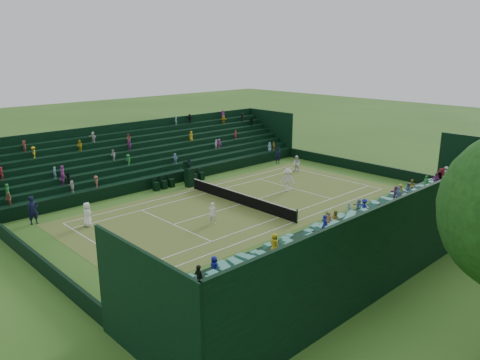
% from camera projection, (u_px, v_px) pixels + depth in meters
% --- Properties ---
extents(ground, '(160.00, 160.00, 0.00)m').
position_uv_depth(ground, '(240.00, 204.00, 36.74)').
color(ground, '#305D1D').
rests_on(ground, ground).
extents(court_surface, '(12.97, 26.77, 0.01)m').
position_uv_depth(court_surface, '(240.00, 204.00, 36.74)').
color(court_surface, '#487F2A').
rests_on(court_surface, ground).
extents(perimeter_wall_north, '(17.17, 0.20, 1.00)m').
position_uv_depth(perimeter_wall_north, '(354.00, 165.00, 47.12)').
color(perimeter_wall_north, black).
rests_on(perimeter_wall_north, ground).
extents(perimeter_wall_south, '(17.17, 0.20, 1.00)m').
position_uv_depth(perimeter_wall_south, '(34.00, 258.00, 26.10)').
color(perimeter_wall_south, black).
rests_on(perimeter_wall_south, ground).
extents(perimeter_wall_east, '(0.20, 31.77, 1.00)m').
position_uv_depth(perimeter_wall_east, '(329.00, 227.00, 30.67)').
color(perimeter_wall_east, black).
rests_on(perimeter_wall_east, ground).
extents(perimeter_wall_west, '(0.20, 31.77, 1.00)m').
position_uv_depth(perimeter_wall_west, '(176.00, 178.00, 42.55)').
color(perimeter_wall_west, black).
rests_on(perimeter_wall_west, ground).
extents(north_grandstand, '(6.60, 32.00, 4.90)m').
position_uv_depth(north_grandstand, '(388.00, 230.00, 27.47)').
color(north_grandstand, black).
rests_on(north_grandstand, ground).
extents(south_grandstand, '(6.60, 32.00, 4.90)m').
position_uv_depth(south_grandstand, '(150.00, 159.00, 45.19)').
color(south_grandstand, black).
rests_on(south_grandstand, ground).
extents(tennis_net, '(11.67, 0.10, 1.06)m').
position_uv_depth(tennis_net, '(240.00, 198.00, 36.60)').
color(tennis_net, black).
rests_on(tennis_net, ground).
extents(umpire_chair, '(0.80, 0.80, 2.53)m').
position_uv_depth(umpire_chair, '(189.00, 175.00, 41.24)').
color(umpire_chair, black).
rests_on(umpire_chair, ground).
extents(courtside_chairs, '(0.49, 5.46, 1.06)m').
position_uv_depth(courtside_chairs, '(179.00, 181.00, 41.95)').
color(courtside_chairs, black).
rests_on(courtside_chairs, ground).
extents(player_near_west, '(0.84, 0.55, 1.72)m').
position_uv_depth(player_near_west, '(87.00, 214.00, 32.00)').
color(player_near_west, white).
rests_on(player_near_west, ground).
extents(player_near_east, '(0.69, 0.64, 1.58)m').
position_uv_depth(player_near_east, '(213.00, 213.00, 32.47)').
color(player_near_east, white).
rests_on(player_near_east, ground).
extents(player_far_west, '(0.87, 0.70, 1.67)m').
position_uv_depth(player_far_west, '(297.00, 164.00, 46.20)').
color(player_far_west, silver).
rests_on(player_far_west, ground).
extents(player_far_east, '(1.49, 1.34, 2.00)m').
position_uv_depth(player_far_east, '(288.00, 180.00, 39.93)').
color(player_far_east, white).
rests_on(player_far_east, ground).
extents(line_judge_north, '(0.59, 0.73, 1.74)m').
position_uv_depth(line_judge_north, '(278.00, 156.00, 49.70)').
color(line_judge_north, black).
rests_on(line_judge_north, ground).
extents(line_judge_south, '(0.50, 0.74, 2.02)m').
position_uv_depth(line_judge_south, '(33.00, 210.00, 32.39)').
color(line_judge_south, black).
rests_on(line_judge_south, ground).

